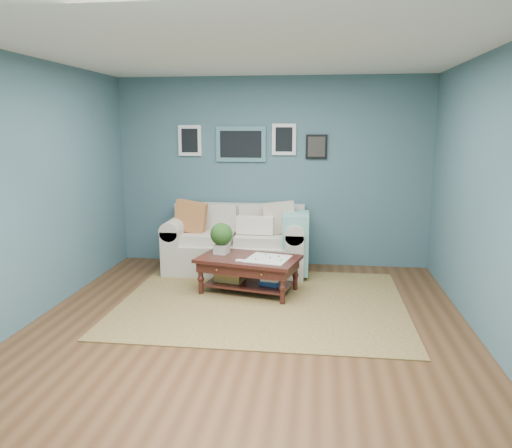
# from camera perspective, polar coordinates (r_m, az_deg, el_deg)

# --- Properties ---
(room_shell) EXTENTS (5.00, 5.02, 2.70)m
(room_shell) POSITION_cam_1_polar(r_m,az_deg,el_deg) (4.83, -1.07, 3.47)
(room_shell) COLOR brown
(room_shell) RESTS_ON ground
(area_rug) EXTENTS (3.23, 2.58, 0.01)m
(area_rug) POSITION_cam_1_polar(r_m,az_deg,el_deg) (5.83, 0.74, -8.90)
(area_rug) COLOR brown
(area_rug) RESTS_ON ground
(loveseat) EXTENTS (1.97, 0.90, 1.01)m
(loveseat) POSITION_cam_1_polar(r_m,az_deg,el_deg) (6.97, -1.55, -2.08)
(loveseat) COLOR beige
(loveseat) RESTS_ON ground
(coffee_table) EXTENTS (1.31, 0.94, 0.83)m
(coffee_table) POSITION_cam_1_polar(r_m,az_deg,el_deg) (6.09, -1.39, -4.44)
(coffee_table) COLOR black
(coffee_table) RESTS_ON ground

